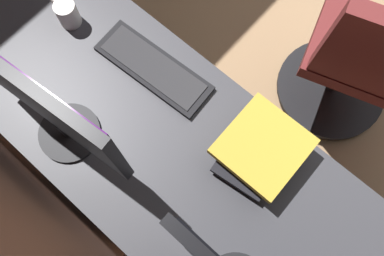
{
  "coord_description": "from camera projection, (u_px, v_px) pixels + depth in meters",
  "views": [
    {
      "loc": [
        0.13,
        2.03,
        1.97
      ],
      "look_at": [
        0.34,
        1.78,
        0.95
      ],
      "focal_mm": 37.29,
      "sensor_mm": 36.0,
      "label": 1
    }
  ],
  "objects": [
    {
      "name": "desk",
      "position": [
        182.0,
        165.0,
        1.33
      ],
      "size": [
        2.04,
        0.64,
        0.73
      ],
      "color": "#38383D",
      "rests_on": "ground"
    },
    {
      "name": "drawer_pedestal",
      "position": [
        148.0,
        158.0,
        1.66
      ],
      "size": [
        0.4,
        0.51,
        0.69
      ],
      "color": "#38383D",
      "rests_on": "ground"
    },
    {
      "name": "monitor_primary",
      "position": [
        41.0,
        103.0,
        1.04
      ],
      "size": [
        0.55,
        0.2,
        0.46
      ],
      "color": "black",
      "rests_on": "desk"
    },
    {
      "name": "keyboard_main",
      "position": [
        154.0,
        68.0,
        1.35
      ],
      "size": [
        0.43,
        0.16,
        0.02
      ],
      "color": "black",
      "rests_on": "desk"
    },
    {
      "name": "book_stack_near",
      "position": [
        261.0,
        147.0,
        1.23
      ],
      "size": [
        0.24,
        0.3,
        0.09
      ],
      "color": "#38669E",
      "rests_on": "desk"
    },
    {
      "name": "coffee_mug",
      "position": [
        67.0,
        13.0,
        1.37
      ],
      "size": [
        0.11,
        0.07,
        0.09
      ],
      "color": "silver",
      "rests_on": "desk"
    },
    {
      "name": "office_chair",
      "position": [
        358.0,
        64.0,
        1.67
      ],
      "size": [
        0.56,
        0.6,
        0.97
      ],
      "color": "maroon",
      "rests_on": "ground"
    }
  ]
}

